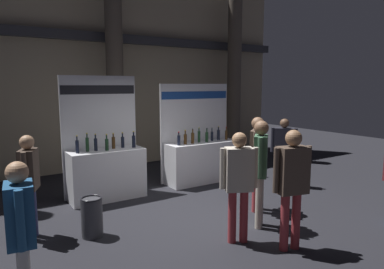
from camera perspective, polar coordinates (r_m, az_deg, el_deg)
name	(u,v)px	position (r m, az deg, el deg)	size (l,w,h in m)	color
ground_plane	(195,217)	(6.46, 0.56, -13.22)	(24.00, 24.00, 0.00)	black
hall_colonnade	(105,52)	(10.15, -14.01, 12.84)	(11.86, 1.20, 6.56)	gray
exhibitor_booth_0	(106,168)	(7.49, -13.82, -5.37)	(1.60, 0.66, 2.54)	white
exhibitor_booth_1	(201,157)	(8.57, 1.55, -3.69)	(1.94, 0.66, 2.37)	white
trash_bin	(92,217)	(5.79, -15.98, -12.79)	(0.33, 0.33, 0.63)	#38383D
visitor_0	(257,155)	(6.59, 10.54, -3.28)	(0.49, 0.45, 1.77)	maroon
visitor_1	(29,178)	(5.87, -24.98, -6.51)	(0.34, 0.49, 1.61)	navy
visitor_2	(21,226)	(3.95, -26.10, -13.24)	(0.30, 0.54, 1.62)	silver
visitor_6	(239,177)	(5.22, 7.62, -6.90)	(0.52, 0.40, 1.67)	maroon
visitor_7	(292,178)	(5.13, 15.97, -6.88)	(0.59, 0.34, 1.73)	maroon
visitor_8	(260,165)	(5.84, 11.08, -4.88)	(0.40, 0.39, 1.78)	#ADA393
visitor_9	(284,146)	(8.41, 14.70, -1.80)	(0.46, 0.48, 1.57)	silver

